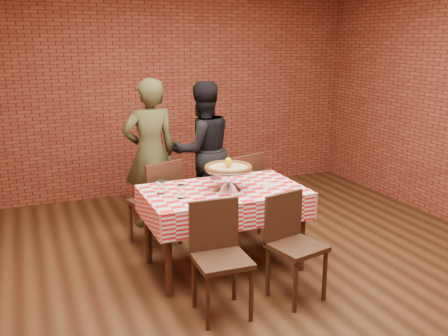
{
  "coord_description": "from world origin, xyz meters",
  "views": [
    {
      "loc": [
        -1.76,
        -3.55,
        2.08
      ],
      "look_at": [
        -0.09,
        0.53,
        0.93
      ],
      "focal_mm": 40.17,
      "sensor_mm": 36.0,
      "label": 1
    }
  ],
  "objects_px": {
    "table": "(224,229)",
    "chair_near_left": "(222,262)",
    "diner_black": "(202,150)",
    "condiment_caddy": "(215,174)",
    "pizza_stand": "(228,179)",
    "water_glass_right": "(161,187)",
    "chair_far_right": "(236,193)",
    "water_glass_left": "(181,191)",
    "pizza": "(228,168)",
    "chair_far_left": "(155,202)",
    "diner_olive": "(150,153)",
    "chair_near_right": "(297,249)"
  },
  "relations": [
    {
      "from": "condiment_caddy",
      "to": "diner_black",
      "type": "distance_m",
      "value": 1.14
    },
    {
      "from": "table",
      "to": "pizza_stand",
      "type": "relative_size",
      "value": 3.26
    },
    {
      "from": "pizza_stand",
      "to": "chair_far_left",
      "type": "height_order",
      "value": "pizza_stand"
    },
    {
      "from": "chair_near_right",
      "to": "diner_black",
      "type": "xyz_separation_m",
      "value": [
        -0.02,
        2.17,
        0.37
      ]
    },
    {
      "from": "chair_near_right",
      "to": "table",
      "type": "bearing_deg",
      "value": 99.86
    },
    {
      "from": "condiment_caddy",
      "to": "diner_black",
      "type": "xyz_separation_m",
      "value": [
        0.27,
        1.11,
        -0.02
      ]
    },
    {
      "from": "water_glass_left",
      "to": "table",
      "type": "bearing_deg",
      "value": 13.68
    },
    {
      "from": "chair_far_left",
      "to": "water_glass_left",
      "type": "bearing_deg",
      "value": 72.05
    },
    {
      "from": "chair_near_left",
      "to": "chair_near_right",
      "type": "xyz_separation_m",
      "value": [
        0.65,
        0.0,
        -0.01
      ]
    },
    {
      "from": "chair_near_left",
      "to": "chair_far_right",
      "type": "bearing_deg",
      "value": 64.73
    },
    {
      "from": "table",
      "to": "chair_near_left",
      "type": "xyz_separation_m",
      "value": [
        -0.33,
        -0.77,
        0.07
      ]
    },
    {
      "from": "water_glass_left",
      "to": "pizza",
      "type": "bearing_deg",
      "value": 10.24
    },
    {
      "from": "condiment_caddy",
      "to": "diner_olive",
      "type": "distance_m",
      "value": 1.1
    },
    {
      "from": "water_glass_left",
      "to": "chair_near_right",
      "type": "xyz_separation_m",
      "value": [
        0.76,
        -0.66,
        -0.38
      ]
    },
    {
      "from": "pizza",
      "to": "chair_near_right",
      "type": "height_order",
      "value": "pizza"
    },
    {
      "from": "table",
      "to": "chair_far_right",
      "type": "relative_size",
      "value": 1.55
    },
    {
      "from": "pizza_stand",
      "to": "water_glass_left",
      "type": "distance_m",
      "value": 0.48
    },
    {
      "from": "water_glass_left",
      "to": "condiment_caddy",
      "type": "bearing_deg",
      "value": 40.73
    },
    {
      "from": "chair_far_left",
      "to": "diner_olive",
      "type": "bearing_deg",
      "value": -119.97
    },
    {
      "from": "chair_near_right",
      "to": "chair_far_right",
      "type": "distance_m",
      "value": 1.5
    },
    {
      "from": "pizza_stand",
      "to": "water_glass_left",
      "type": "relative_size",
      "value": 3.73
    },
    {
      "from": "pizza_stand",
      "to": "water_glass_right",
      "type": "distance_m",
      "value": 0.61
    },
    {
      "from": "table",
      "to": "condiment_caddy",
      "type": "distance_m",
      "value": 0.53
    },
    {
      "from": "water_glass_left",
      "to": "water_glass_right",
      "type": "relative_size",
      "value": 1.0
    },
    {
      "from": "chair_near_left",
      "to": "chair_far_left",
      "type": "relative_size",
      "value": 0.97
    },
    {
      "from": "chair_near_right",
      "to": "diner_black",
      "type": "bearing_deg",
      "value": 77.46
    },
    {
      "from": "water_glass_right",
      "to": "chair_far_left",
      "type": "distance_m",
      "value": 0.79
    },
    {
      "from": "diner_black",
      "to": "condiment_caddy",
      "type": "bearing_deg",
      "value": 70.86
    },
    {
      "from": "water_glass_right",
      "to": "chair_near_left",
      "type": "height_order",
      "value": "chair_near_left"
    },
    {
      "from": "condiment_caddy",
      "to": "chair_near_left",
      "type": "bearing_deg",
      "value": -104.68
    },
    {
      "from": "table",
      "to": "chair_far_left",
      "type": "distance_m",
      "value": 0.9
    },
    {
      "from": "water_glass_left",
      "to": "chair_near_right",
      "type": "bearing_deg",
      "value": -41.18
    },
    {
      "from": "condiment_caddy",
      "to": "diner_black",
      "type": "height_order",
      "value": "diner_black"
    },
    {
      "from": "chair_far_right",
      "to": "diner_black",
      "type": "relative_size",
      "value": 0.57
    },
    {
      "from": "water_glass_left",
      "to": "chair_near_left",
      "type": "xyz_separation_m",
      "value": [
        0.1,
        -0.67,
        -0.38
      ]
    },
    {
      "from": "table",
      "to": "water_glass_left",
      "type": "xyz_separation_m",
      "value": [
        -0.43,
        -0.11,
        0.44
      ]
    },
    {
      "from": "chair_near_right",
      "to": "pizza",
      "type": "bearing_deg",
      "value": 97.97
    },
    {
      "from": "chair_far_left",
      "to": "water_glass_right",
      "type": "bearing_deg",
      "value": 61.96
    },
    {
      "from": "chair_far_right",
      "to": "chair_near_left",
      "type": "bearing_deg",
      "value": 45.71
    },
    {
      "from": "chair_near_left",
      "to": "diner_black",
      "type": "distance_m",
      "value": 2.29
    },
    {
      "from": "condiment_caddy",
      "to": "diner_olive",
      "type": "bearing_deg",
      "value": 113.55
    },
    {
      "from": "water_glass_right",
      "to": "diner_olive",
      "type": "relative_size",
      "value": 0.07
    },
    {
      "from": "water_glass_right",
      "to": "diner_black",
      "type": "bearing_deg",
      "value": 56.84
    },
    {
      "from": "water_glass_right",
      "to": "chair_near_left",
      "type": "relative_size",
      "value": 0.13
    },
    {
      "from": "water_glass_right",
      "to": "chair_near_left",
      "type": "xyz_separation_m",
      "value": [
        0.23,
        -0.85,
        -0.38
      ]
    },
    {
      "from": "pizza",
      "to": "chair_near_left",
      "type": "height_order",
      "value": "pizza"
    },
    {
      "from": "diner_black",
      "to": "chair_far_right",
      "type": "bearing_deg",
      "value": 96.13
    },
    {
      "from": "chair_near_right",
      "to": "chair_far_left",
      "type": "distance_m",
      "value": 1.73
    },
    {
      "from": "chair_far_left",
      "to": "diner_olive",
      "type": "distance_m",
      "value": 0.69
    },
    {
      "from": "condiment_caddy",
      "to": "chair_near_left",
      "type": "height_order",
      "value": "condiment_caddy"
    }
  ]
}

